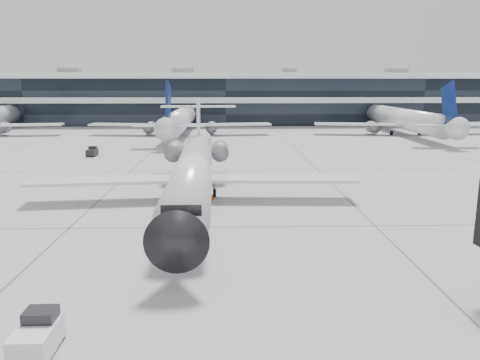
{
  "coord_description": "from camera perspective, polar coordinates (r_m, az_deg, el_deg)",
  "views": [
    {
      "loc": [
        0.3,
        -29.24,
        9.29
      ],
      "look_at": [
        1.16,
        2.59,
        2.6
      ],
      "focal_mm": 35.0,
      "sensor_mm": 36.0,
      "label": 1
    }
  ],
  "objects": [
    {
      "name": "ground",
      "position": [
        30.68,
        -2.05,
        -5.77
      ],
      "size": [
        220.0,
        220.0,
        0.0
      ],
      "primitive_type": "plane",
      "color": "#98989B",
      "rests_on": "ground"
    },
    {
      "name": "terminal",
      "position": [
        111.32,
        -1.73,
        9.65
      ],
      "size": [
        170.0,
        22.0,
        10.0
      ],
      "primitive_type": "cube",
      "color": "black",
      "rests_on": "ground"
    },
    {
      "name": "bg_jet_center",
      "position": [
        85.15,
        -7.17,
        5.51
      ],
      "size": [
        32.0,
        40.0,
        9.6
      ],
      "primitive_type": null,
      "color": "white",
      "rests_on": "ground"
    },
    {
      "name": "bg_jet_right",
      "position": [
        90.48,
        19.05,
        5.33
      ],
      "size": [
        32.0,
        40.0,
        9.6
      ],
      "primitive_type": null,
      "color": "white",
      "rests_on": "ground"
    },
    {
      "name": "regional_jet",
      "position": [
        36.89,
        -5.67,
        1.29
      ],
      "size": [
        25.96,
        32.31,
        7.47
      ],
      "rotation": [
        0.0,
        0.0,
        0.03
      ],
      "color": "silver",
      "rests_on": "ground"
    },
    {
      "name": "baggage_tug",
      "position": [
        18.59,
        -23.46,
        -16.98
      ],
      "size": [
        1.3,
        2.18,
        1.38
      ],
      "rotation": [
        0.0,
        0.0,
        0.01
      ],
      "color": "silver",
      "rests_on": "ground"
    },
    {
      "name": "traffic_cone",
      "position": [
        37.75,
        -3.4,
        -2.02
      ],
      "size": [
        0.45,
        0.45,
        0.51
      ],
      "rotation": [
        0.0,
        0.0,
        -0.4
      ],
      "color": "red",
      "rests_on": "ground"
    },
    {
      "name": "far_tug",
      "position": [
        62.66,
        -17.57,
        3.3
      ],
      "size": [
        1.15,
        1.93,
        1.23
      ],
      "rotation": [
        0.0,
        0.0,
        -0.0
      ],
      "color": "black",
      "rests_on": "ground"
    }
  ]
}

